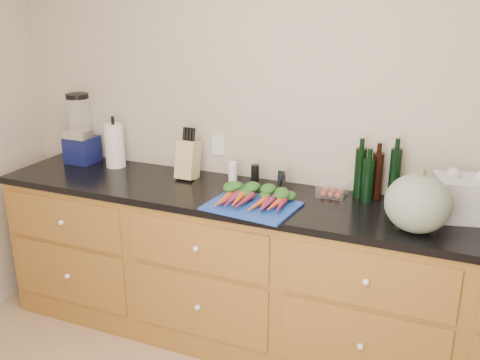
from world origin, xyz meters
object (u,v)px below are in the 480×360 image
at_px(paper_towel, 115,146).
at_px(tomato_box, 332,190).
at_px(carrots, 255,198).
at_px(blender_appliance, 80,133).
at_px(squash, 418,203).
at_px(cutting_board, 252,206).
at_px(knife_block, 188,160).

distance_m(paper_towel, tomato_box, 1.44).
relative_size(carrots, blender_appliance, 0.83).
bearing_deg(blender_appliance, carrots, -11.51).
xyz_separation_m(squash, paper_towel, (-1.91, 0.30, 0.00)).
relative_size(cutting_board, tomato_box, 2.94).
distance_m(squash, tomato_box, 0.58).
height_order(cutting_board, squash, squash).
relative_size(carrots, paper_towel, 1.35).
height_order(knife_block, tomato_box, knife_block).
xyz_separation_m(cutting_board, knife_block, (-0.54, 0.30, 0.11)).
distance_m(cutting_board, squash, 0.84).
bearing_deg(squash, blender_appliance, 172.31).
bearing_deg(knife_block, tomato_box, 1.94).
height_order(carrots, blender_appliance, blender_appliance).
relative_size(carrots, knife_block, 1.65).
xyz_separation_m(cutting_board, carrots, (-0.00, 0.04, 0.03)).
distance_m(cutting_board, paper_towel, 1.14).
bearing_deg(knife_block, cutting_board, -29.13).
xyz_separation_m(cutting_board, squash, (0.82, 0.02, 0.13)).
relative_size(squash, knife_block, 1.34).
bearing_deg(knife_block, squash, -11.45).
xyz_separation_m(carrots, paper_towel, (-1.08, 0.28, 0.11)).
height_order(cutting_board, blender_appliance, blender_appliance).
relative_size(squash, paper_towel, 1.10).
distance_m(cutting_board, blender_appliance, 1.40).
bearing_deg(squash, knife_block, 168.55).
relative_size(cutting_board, knife_block, 1.97).
distance_m(carrots, tomato_box, 0.45).
xyz_separation_m(cutting_board, paper_towel, (-1.08, 0.32, 0.13)).
bearing_deg(squash, carrots, 178.69).
bearing_deg(carrots, tomato_box, 39.55).
bearing_deg(knife_block, blender_appliance, 178.76).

